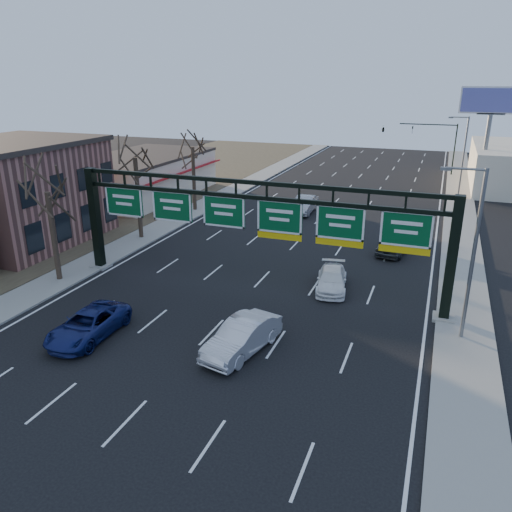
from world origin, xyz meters
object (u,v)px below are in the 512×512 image
at_px(car_silver_sedan, 242,337).
at_px(car_white_wagon, 332,280).
at_px(sign_gantry, 254,221).
at_px(car_blue_suv, 88,325).

distance_m(car_silver_sedan, car_white_wagon, 9.61).
xyz_separation_m(sign_gantry, car_white_wagon, (4.63, 2.00, -3.97)).
bearing_deg(car_white_wagon, car_silver_sedan, -114.83).
xyz_separation_m(car_blue_suv, car_white_wagon, (10.62, 10.77, -0.06)).
bearing_deg(sign_gantry, car_white_wagon, 23.39).
relative_size(sign_gantry, car_blue_suv, 4.74).
height_order(sign_gantry, car_silver_sedan, sign_gantry).
bearing_deg(car_white_wagon, car_blue_suv, -144.48).
height_order(sign_gantry, car_blue_suv, sign_gantry).
relative_size(car_blue_suv, car_silver_sedan, 1.03).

